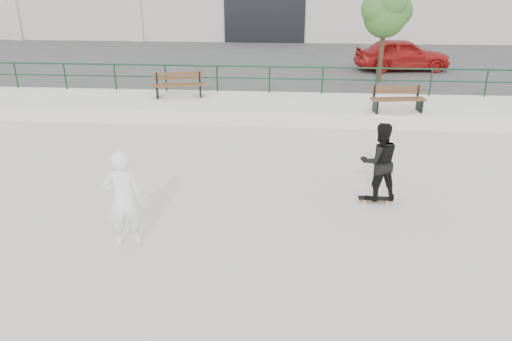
# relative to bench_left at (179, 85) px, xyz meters

# --- Properties ---
(ground) EXTENTS (120.00, 120.00, 0.00)m
(ground) POSITION_rel_bench_left_xyz_m (2.32, -9.98, -0.93)
(ground) COLOR beige
(ground) RESTS_ON ground
(ledge) EXTENTS (30.00, 3.00, 0.50)m
(ledge) POSITION_rel_bench_left_xyz_m (2.32, -0.48, -0.68)
(ledge) COLOR silver
(ledge) RESTS_ON ground
(parking_strip) EXTENTS (60.00, 14.00, 0.50)m
(parking_strip) POSITION_rel_bench_left_xyz_m (2.32, 8.02, -0.68)
(parking_strip) COLOR #3B3B3B
(parking_strip) RESTS_ON ground
(railing) EXTENTS (28.00, 0.06, 1.03)m
(railing) POSITION_rel_bench_left_xyz_m (2.32, 0.82, 0.31)
(railing) COLOR #143723
(railing) RESTS_ON ledge
(bench_left) EXTENTS (1.96, 0.93, 0.87)m
(bench_left) POSITION_rel_bench_left_xyz_m (0.00, 0.00, 0.00)
(bench_left) COLOR #57301D
(bench_left) RESTS_ON ledge
(bench_right) EXTENTS (1.86, 0.78, 0.83)m
(bench_right) POSITION_rel_bench_left_xyz_m (7.70, -1.44, -0.02)
(bench_right) COLOR #57301D
(bench_right) RESTS_ON ledge
(tree) EXTENTS (2.12, 1.89, 3.78)m
(tree) POSITION_rel_bench_left_xyz_m (7.82, 3.08, 2.40)
(tree) COLOR #473023
(tree) RESTS_ON parking_strip
(red_car) EXTENTS (4.42, 2.23, 1.44)m
(red_car) POSITION_rel_bench_left_xyz_m (9.18, 5.72, 0.29)
(red_car) COLOR #A51514
(red_car) RESTS_ON parking_strip
(skateboard) EXTENTS (0.78, 0.22, 0.09)m
(skateboard) POSITION_rel_bench_left_xyz_m (6.20, -7.43, -0.86)
(skateboard) COLOR black
(skateboard) RESTS_ON ground
(standing_skater) EXTENTS (0.98, 0.83, 1.80)m
(standing_skater) POSITION_rel_bench_left_xyz_m (6.20, -7.43, 0.06)
(standing_skater) COLOR black
(standing_skater) RESTS_ON skateboard
(seated_skater) EXTENTS (0.81, 0.65, 1.93)m
(seated_skater) POSITION_rel_bench_left_xyz_m (1.11, -9.68, 0.03)
(seated_skater) COLOR white
(seated_skater) RESTS_ON ground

